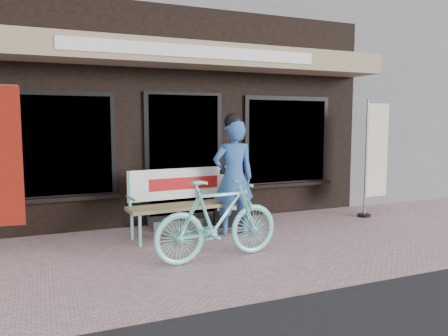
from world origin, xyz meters
name	(u,v)px	position (x,y,z in m)	size (l,w,h in m)	color
ground	(231,254)	(0.00, 0.00, 0.00)	(70.00, 70.00, 0.00)	#CB9BA0
storefront	(143,65)	(0.00, 4.96, 2.99)	(7.00, 6.77, 6.00)	black
neighbor_right_near	(409,87)	(8.50, 5.50, 2.80)	(10.00, 7.00, 5.60)	slate
bench	(187,196)	(-0.21, 1.18, 0.59)	(1.89, 0.61, 1.01)	#75E4D5
person	(233,175)	(0.45, 0.94, 0.91)	(0.68, 0.49, 1.84)	#305DA5
bicycle	(218,220)	(-0.24, -0.12, 0.51)	(0.47, 1.68, 1.01)	#75E4D5
nobori_cream	(375,156)	(3.34, 1.14, 1.09)	(0.62, 0.24, 2.11)	gray
menu_stand	(228,198)	(0.54, 1.35, 0.49)	(0.48, 0.16, 0.96)	black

